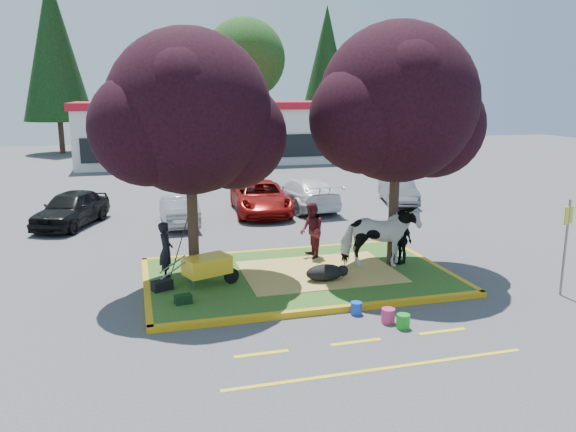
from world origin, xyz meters
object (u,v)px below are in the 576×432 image
object	(u,v)px
bucket_green	(403,321)
bucket_blue	(356,308)
car_black	(71,208)
car_silver	(179,210)
cow	(380,237)
calf	(325,273)
handler	(166,251)
sign_post	(566,237)
bucket_pink	(388,316)
wheelbarrow	(208,266)

from	to	relation	value
bucket_green	bucket_blue	size ratio (longest dim) A/B	1.09
car_black	car_silver	distance (m)	4.10
cow	calf	size ratio (longest dim) A/B	2.11
handler	car_silver	world-z (taller)	handler
cow	car_black	xyz separation A→B (m)	(-9.01, 8.47, -0.37)
sign_post	car_black	xyz separation A→B (m)	(-12.71, 11.38, -0.84)
handler	car_silver	bearing A→B (deg)	-7.61
bucket_pink	cow	bearing A→B (deg)	68.95
handler	wheelbarrow	size ratio (longest dim) A/B	0.76
handler	bucket_blue	world-z (taller)	handler
calf	wheelbarrow	distance (m)	3.08
calf	bucket_blue	size ratio (longest dim) A/B	3.48
sign_post	car_black	size ratio (longest dim) A/B	0.61
wheelbarrow	bucket_blue	size ratio (longest dim) A/B	7.01
handler	bucket_blue	xyz separation A→B (m)	(4.10, -3.32, -0.78)
wheelbarrow	bucket_pink	xyz separation A→B (m)	(3.60, -3.14, -0.52)
bucket_pink	bucket_green	bearing A→B (deg)	-62.76
bucket_blue	car_black	size ratio (longest dim) A/B	0.07
handler	bucket_green	world-z (taller)	handler
bucket_pink	car_silver	distance (m)	11.58
calf	bucket_blue	bearing A→B (deg)	-65.90
sign_post	calf	bearing A→B (deg)	138.60
sign_post	bucket_green	size ratio (longest dim) A/B	7.79
bucket_green	car_silver	world-z (taller)	car_silver
wheelbarrow	bucket_pink	bearing A→B (deg)	-62.04
cow	wheelbarrow	size ratio (longest dim) A/B	1.05
bucket_green	car_black	xyz separation A→B (m)	(-7.90, 12.21, 0.53)
bucket_green	sign_post	bearing A→B (deg)	9.67
cow	bucket_blue	size ratio (longest dim) A/B	7.35
calf	car_black	world-z (taller)	car_black
bucket_pink	calf	bearing A→B (deg)	101.92
sign_post	bucket_blue	xyz separation A→B (m)	(-5.50, 0.20, -1.38)
handler	bucket_green	distance (m)	6.50
handler	wheelbarrow	xyz separation A→B (m)	(0.99, -0.84, -0.25)
bucket_pink	car_black	size ratio (longest dim) A/B	0.08
bucket_green	car_silver	distance (m)	11.98
car_black	car_silver	world-z (taller)	car_black
cow	wheelbarrow	world-z (taller)	cow
bucket_blue	wheelbarrow	bearing A→B (deg)	141.38
car_silver	sign_post	bearing A→B (deg)	128.23
bucket_pink	car_black	bearing A→B (deg)	123.07
sign_post	bucket_green	world-z (taller)	sign_post
handler	car_black	xyz separation A→B (m)	(-3.12, 7.87, -0.24)
wheelbarrow	bucket_green	world-z (taller)	wheelbarrow
bucket_green	car_silver	xyz separation A→B (m)	(-3.89, 11.32, 0.44)
bucket_blue	car_silver	distance (m)	10.80
cow	calf	distance (m)	2.10
bucket_blue	car_silver	size ratio (longest dim) A/B	0.08
calf	car_black	bearing A→B (deg)	150.01
handler	car_silver	size ratio (longest dim) A/B	0.43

